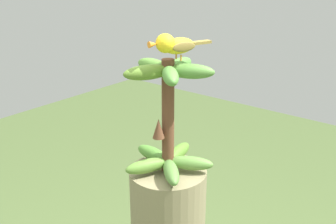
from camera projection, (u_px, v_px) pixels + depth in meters
name	position (u px, v px, depth m)	size (l,w,h in m)	color
banana_bunch	(168.00, 118.00, 1.20)	(0.28, 0.28, 0.36)	brown
perched_bird	(174.00, 45.00, 1.10)	(0.19, 0.09, 0.08)	#C68933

